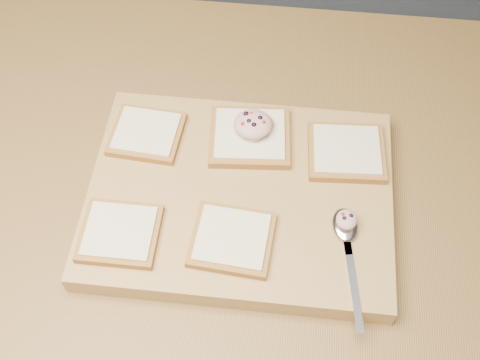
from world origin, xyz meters
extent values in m
plane|color=#515459|center=(0.00, 0.00, 0.00)|extent=(4.00, 4.00, 0.00)
cube|color=slate|center=(0.00, 0.00, 0.42)|extent=(1.90, 0.75, 0.84)
cube|color=brown|center=(0.00, 0.00, 0.87)|extent=(2.00, 0.80, 0.06)
cube|color=#AC8349|center=(-0.12, -0.07, 0.92)|extent=(0.46, 0.35, 0.04)
cube|color=#A4732A|center=(-0.28, 0.02, 0.94)|extent=(0.12, 0.11, 0.01)
cube|color=beige|center=(-0.28, 0.02, 0.95)|extent=(0.10, 0.09, 0.00)
cube|color=#A4732A|center=(-0.11, 0.03, 0.94)|extent=(0.14, 0.13, 0.01)
cube|color=beige|center=(-0.11, 0.03, 0.95)|extent=(0.12, 0.11, 0.00)
cube|color=#A4732A|center=(0.04, 0.02, 0.94)|extent=(0.13, 0.12, 0.01)
cube|color=beige|center=(0.04, 0.02, 0.95)|extent=(0.11, 0.10, 0.00)
cube|color=#A4732A|center=(-0.28, -0.16, 0.94)|extent=(0.11, 0.10, 0.01)
cube|color=beige|center=(-0.28, -0.16, 0.95)|extent=(0.10, 0.09, 0.00)
cube|color=#A4732A|center=(-0.12, -0.15, 0.94)|extent=(0.12, 0.11, 0.01)
cube|color=beige|center=(-0.12, -0.15, 0.95)|extent=(0.11, 0.10, 0.00)
ellipsoid|color=tan|center=(-0.11, 0.04, 0.97)|extent=(0.06, 0.06, 0.03)
sphere|color=black|center=(-0.10, 0.04, 0.98)|extent=(0.01, 0.01, 0.01)
sphere|color=black|center=(-0.12, 0.05, 0.98)|extent=(0.01, 0.01, 0.01)
sphere|color=black|center=(-0.10, 0.03, 0.98)|extent=(0.01, 0.01, 0.01)
sphere|color=black|center=(-0.11, 0.03, 0.98)|extent=(0.01, 0.01, 0.01)
sphere|color=#A5140C|center=(-0.09, 0.04, 0.98)|extent=(0.01, 0.01, 0.01)
sphere|color=#A5140C|center=(-0.11, 0.05, 0.98)|extent=(0.01, 0.01, 0.01)
sphere|color=#A5140C|center=(-0.12, 0.03, 0.98)|extent=(0.01, 0.01, 0.01)
ellipsoid|color=silver|center=(0.04, -0.11, 0.94)|extent=(0.05, 0.06, 0.01)
cube|color=silver|center=(0.05, -0.14, 0.94)|extent=(0.02, 0.04, 0.00)
cube|color=silver|center=(0.06, -0.20, 0.94)|extent=(0.03, 0.14, 0.00)
ellipsoid|color=tan|center=(0.04, -0.11, 0.96)|extent=(0.03, 0.03, 0.02)
sphere|color=black|center=(0.05, -0.11, 0.96)|extent=(0.01, 0.01, 0.01)
sphere|color=black|center=(0.04, -0.11, 0.96)|extent=(0.01, 0.01, 0.01)
sphere|color=#A5140C|center=(0.04, -0.11, 0.96)|extent=(0.01, 0.01, 0.01)
camera|label=1|loc=(-0.06, -0.56, 1.71)|focal=45.00mm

